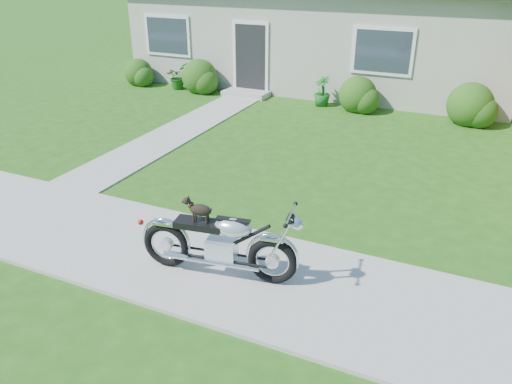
% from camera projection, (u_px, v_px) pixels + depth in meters
% --- Properties ---
extents(ground, '(80.00, 80.00, 0.00)m').
position_uv_depth(ground, '(95.00, 233.00, 7.90)').
color(ground, '#235114').
rests_on(ground, ground).
extents(sidewalk, '(24.00, 2.20, 0.04)m').
position_uv_depth(sidewalk, '(95.00, 231.00, 7.89)').
color(sidewalk, '#9E9B93').
rests_on(sidewalk, ground).
extents(walkway, '(1.20, 8.00, 0.03)m').
position_uv_depth(walkway, '(183.00, 129.00, 12.56)').
color(walkway, '#9E9B93').
rests_on(walkway, ground).
extents(house, '(12.60, 7.03, 4.50)m').
position_uv_depth(house, '(329.00, 15.00, 16.81)').
color(house, beige).
rests_on(house, ground).
extents(shrub_row, '(11.46, 1.16, 1.16)m').
position_uv_depth(shrub_row, '(298.00, 88.00, 14.57)').
color(shrub_row, '#275015').
rests_on(shrub_row, ground).
extents(potted_plant_left, '(0.77, 0.85, 0.81)m').
position_uv_depth(potted_plant_left, '(177.00, 76.00, 16.23)').
color(potted_plant_left, '#1C5416').
rests_on(potted_plant_left, ground).
extents(potted_plant_right, '(0.66, 0.66, 0.86)m').
position_uv_depth(potted_plant_right, '(322.00, 91.00, 14.36)').
color(potted_plant_right, '#1A5E1E').
rests_on(potted_plant_right, ground).
extents(motorcycle_with_dog, '(2.21, 0.69, 1.10)m').
position_uv_depth(motorcycle_with_dog, '(221.00, 243.00, 6.59)').
color(motorcycle_with_dog, black).
rests_on(motorcycle_with_dog, sidewalk).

